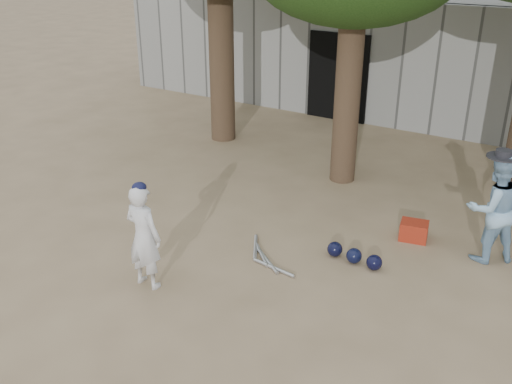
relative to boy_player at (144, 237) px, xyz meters
The scene contains 7 objects.
ground 0.98m from the boy_player, 77.12° to the left, with size 70.00×70.00×0.00m, color #937C5E.
boy_player is the anchor object (origin of this frame).
spectator_blue 4.94m from the boy_player, 40.03° to the left, with size 0.80×0.62×1.64m, color #89B3D5.
red_bag 4.22m from the boy_player, 49.68° to the left, with size 0.42×0.32×0.30m, color #A72716.
back_building 10.99m from the boy_player, 89.26° to the left, with size 16.00×5.24×3.00m.
helmet_row 3.05m from the boy_player, 42.94° to the left, with size 0.87×0.28×0.23m.
bat_pile 1.89m from the boy_player, 54.48° to the left, with size 1.11×0.80×0.06m.
Camera 1 is at (4.63, -5.47, 4.40)m, focal length 40.00 mm.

